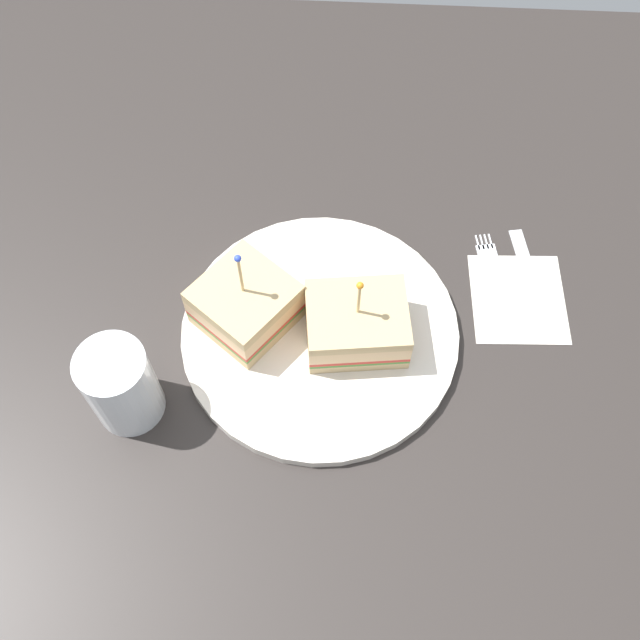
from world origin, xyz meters
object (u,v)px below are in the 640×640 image
at_px(drink_glass, 122,388).
at_px(plate, 320,332).
at_px(sandwich_half_front, 357,324).
at_px(knife, 528,269).
at_px(napkin, 518,299).
at_px(fork, 492,270).
at_px(sandwich_half_back, 245,304).

bearing_deg(drink_glass, plate, -153.83).
xyz_separation_m(sandwich_half_front, knife, (-0.19, -0.10, -0.04)).
height_order(plate, napkin, plate).
distance_m(napkin, fork, 0.04).
bearing_deg(plate, drink_glass, 26.17).
distance_m(sandwich_half_back, fork, 0.28).
distance_m(drink_glass, napkin, 0.42).
height_order(plate, fork, plate).
xyz_separation_m(plate, fork, (-0.19, -0.09, -0.00)).
bearing_deg(knife, sandwich_half_back, 15.50).
relative_size(sandwich_half_front, knife, 0.89).
height_order(sandwich_half_front, drink_glass, sandwich_half_front).
relative_size(napkin, knife, 0.91).
relative_size(sandwich_half_back, drink_glass, 1.25).
bearing_deg(knife, plate, 22.63).
bearing_deg(sandwich_half_back, drink_glass, 43.15).
distance_m(plate, knife, 0.24).
distance_m(sandwich_half_front, knife, 0.22).
relative_size(drink_glass, napkin, 0.88).
bearing_deg(plate, knife, -157.37).
xyz_separation_m(plate, knife, (-0.23, -0.09, -0.00)).
xyz_separation_m(sandwich_half_back, fork, (-0.26, -0.08, -0.04)).
bearing_deg(plate, fork, -153.87).
distance_m(drink_glass, knife, 0.45).
bearing_deg(drink_glass, fork, -153.85).
distance_m(sandwich_half_back, drink_glass, 0.15).
distance_m(drink_glass, fork, 0.41).
relative_size(sandwich_half_front, napkin, 0.98).
bearing_deg(sandwich_half_front, knife, -152.04).
relative_size(plate, sandwich_half_back, 2.35).
height_order(sandwich_half_back, drink_glass, sandwich_half_back).
height_order(drink_glass, fork, drink_glass).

